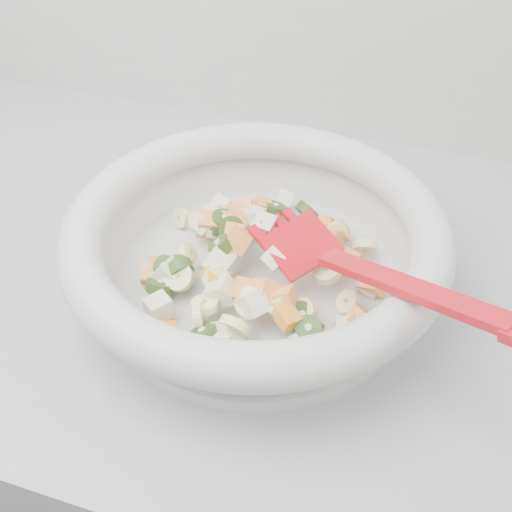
% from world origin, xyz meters
% --- Properties ---
extents(counter, '(2.00, 0.60, 0.90)m').
position_xyz_m(counter, '(0.00, 1.45, 0.45)').
color(counter, gray).
rests_on(counter, ground).
extents(mixing_bowl, '(0.42, 0.36, 0.14)m').
position_xyz_m(mixing_bowl, '(-0.13, 1.41, 0.95)').
color(mixing_bowl, silver).
rests_on(mixing_bowl, counter).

